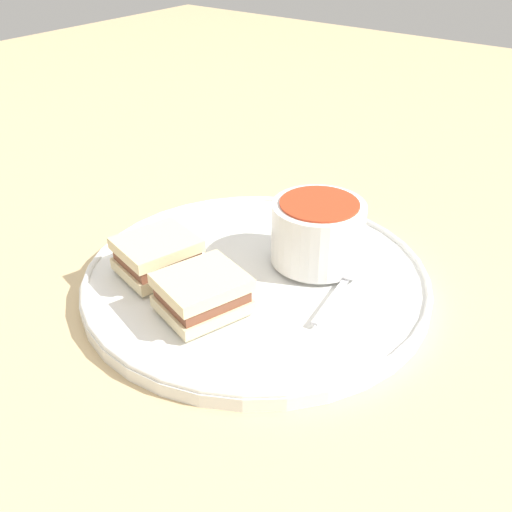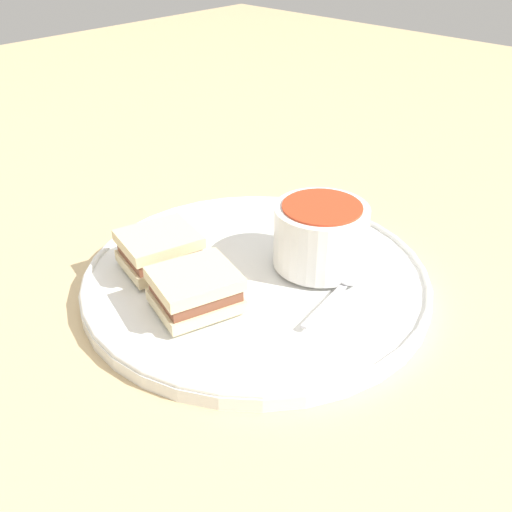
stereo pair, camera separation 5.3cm
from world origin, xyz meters
The scene contains 6 objects.
ground_plane centered at (0.00, 0.00, 0.00)m, with size 2.40×2.40×0.00m, color #D1B27F.
plate centered at (0.00, 0.00, 0.01)m, with size 0.34×0.34×0.02m.
soup_bowl centered at (-0.05, 0.04, 0.05)m, with size 0.09×0.09×0.06m.
spoon centered at (-0.04, 0.08, 0.02)m, with size 0.11×0.03×0.01m.
sandwich_half_near centered at (0.06, -0.08, 0.03)m, with size 0.09×0.08×0.03m.
sandwich_half_far centered at (0.08, 0.00, 0.03)m, with size 0.09×0.08×0.03m.
Camera 1 is at (0.39, 0.30, 0.34)m, focal length 42.00 mm.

